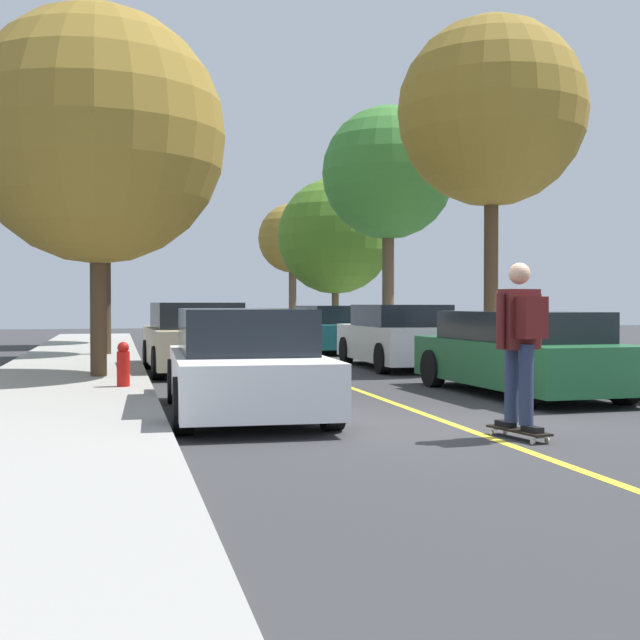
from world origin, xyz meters
TOP-DOWN VIEW (x-y plane):
  - ground at (0.00, 0.00)m, footprint 80.00×80.00m
  - sidewalk_left at (-4.77, 0.00)m, footprint 2.87×56.00m
  - center_line at (0.00, 4.00)m, footprint 0.12×39.20m
  - parked_car_left_nearest at (-2.28, 1.79)m, footprint 2.03×4.41m
  - parked_car_left_near at (-2.29, 8.49)m, footprint 2.07×4.20m
  - parked_car_right_nearest at (2.29, 3.05)m, footprint 1.97×4.52m
  - parked_car_right_near at (2.29, 8.75)m, footprint 2.02×4.43m
  - parked_car_right_far at (2.29, 14.85)m, footprint 1.92×4.39m
  - street_tree_left_nearest at (-4.20, 6.51)m, footprint 4.57×4.57m
  - street_tree_left_near at (-4.20, 13.22)m, footprint 3.72×3.72m
  - street_tree_left_far at (-4.20, 19.55)m, footprint 3.99×3.99m
  - street_tree_right_nearest at (4.20, 8.15)m, footprint 4.16×4.16m
  - street_tree_right_near at (4.20, 15.36)m, footprint 4.04×4.04m
  - street_tree_right_far at (4.20, 21.70)m, footprint 4.39×4.39m
  - street_tree_right_farthest at (4.20, 29.59)m, footprint 3.25×3.25m
  - fire_hydrant at (-3.79, 4.46)m, footprint 0.20×0.20m
  - skateboard at (0.27, -0.85)m, footprint 0.39×0.87m
  - skateboarder at (0.28, -0.89)m, footprint 0.59×0.71m

SIDE VIEW (x-z plane):
  - ground at x=0.00m, z-range 0.00..0.00m
  - center_line at x=0.00m, z-range 0.00..0.01m
  - sidewalk_left at x=-4.77m, z-range 0.00..0.14m
  - skateboard at x=0.27m, z-range 0.04..0.14m
  - fire_hydrant at x=-3.79m, z-range 0.14..0.84m
  - parked_car_right_nearest at x=2.29m, z-range 0.00..1.32m
  - parked_car_left_nearest at x=-2.28m, z-range -0.02..1.36m
  - parked_car_right_far at x=2.29m, z-range 0.00..1.37m
  - parked_car_right_near at x=2.29m, z-range -0.02..1.40m
  - parked_car_left_near at x=-2.29m, z-range -0.01..1.45m
  - skateboarder at x=0.28m, z-range 0.22..2.00m
  - street_tree_right_far at x=4.20m, z-range 0.96..7.01m
  - street_tree_left_nearest at x=-4.20m, z-range 1.14..7.72m
  - street_tree_right_farthest at x=4.20m, z-range 1.48..7.48m
  - street_tree_left_near at x=-4.20m, z-range 1.51..8.03m
  - street_tree_left_far at x=-4.20m, z-range 1.56..8.43m
  - street_tree_right_near at x=4.20m, z-range 1.75..9.06m
  - street_tree_right_nearest at x=4.20m, z-range 1.85..9.47m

